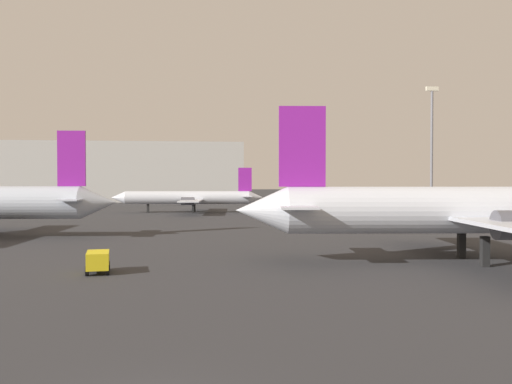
{
  "coord_description": "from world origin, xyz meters",
  "views": [
    {
      "loc": [
        1.19,
        -13.37,
        5.68
      ],
      "look_at": [
        7.74,
        38.35,
        4.49
      ],
      "focal_mm": 39.73,
      "sensor_mm": 36.0,
      "label": 1
    }
  ],
  "objects_px": {
    "airplane_at_gate": "(488,210)",
    "airplane_distant": "(189,198)",
    "light_mast_right": "(432,141)",
    "baggage_cart": "(98,261)"
  },
  "relations": [
    {
      "from": "airplane_at_gate",
      "to": "light_mast_right",
      "type": "xyz_separation_m",
      "value": [
        26.64,
        67.47,
        9.45
      ]
    },
    {
      "from": "airplane_at_gate",
      "to": "baggage_cart",
      "type": "height_order",
      "value": "airplane_at_gate"
    },
    {
      "from": "airplane_at_gate",
      "to": "airplane_distant",
      "type": "height_order",
      "value": "airplane_at_gate"
    },
    {
      "from": "airplane_distant",
      "to": "light_mast_right",
      "type": "relative_size",
      "value": 1.1
    },
    {
      "from": "light_mast_right",
      "to": "airplane_at_gate",
      "type": "bearing_deg",
      "value": -111.55
    },
    {
      "from": "airplane_at_gate",
      "to": "light_mast_right",
      "type": "relative_size",
      "value": 1.51
    },
    {
      "from": "airplane_at_gate",
      "to": "light_mast_right",
      "type": "height_order",
      "value": "light_mast_right"
    },
    {
      "from": "airplane_distant",
      "to": "light_mast_right",
      "type": "height_order",
      "value": "light_mast_right"
    },
    {
      "from": "airplane_at_gate",
      "to": "airplane_distant",
      "type": "bearing_deg",
      "value": 114.15
    },
    {
      "from": "airplane_at_gate",
      "to": "light_mast_right",
      "type": "bearing_deg",
      "value": 74.43
    }
  ]
}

